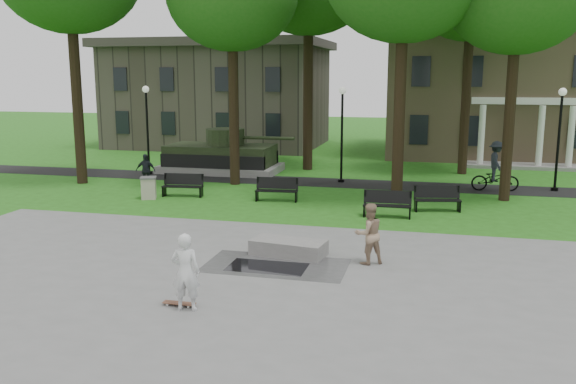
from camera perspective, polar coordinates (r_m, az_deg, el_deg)
name	(u,v)px	position (r m, az deg, el deg)	size (l,w,h in m)	color
ground	(265,248)	(19.08, -2.19, -5.25)	(120.00, 120.00, 0.00)	#256016
plaza	(206,306)	(14.58, -7.65, -10.50)	(22.00, 16.00, 0.02)	gray
footpath	(330,183)	(30.51, 3.97, 0.88)	(44.00, 2.60, 0.01)	black
building_right	(515,89)	(43.91, 20.43, 8.99)	(17.00, 12.00, 8.60)	#9E8460
building_left	(220,98)	(46.97, -6.36, 8.78)	(15.00, 10.00, 7.20)	#4C443D
lamp_left	(147,123)	(33.58, -13.05, 6.35)	(0.36, 0.36, 4.73)	black
lamp_mid	(342,126)	(30.36, 5.07, 6.13)	(0.36, 0.36, 4.73)	black
lamp_right	(559,131)	(30.51, 24.05, 5.25)	(0.36, 0.36, 4.73)	black
tank_monument	(221,157)	(33.93, -6.25, 3.32)	(7.45, 3.40, 2.40)	gray
puddle	(267,267)	(17.17, -1.96, -7.03)	(2.20, 1.20, 0.00)	black
concrete_block	(289,247)	(18.23, 0.05, -5.21)	(2.20, 1.00, 0.45)	gray
skateboard	(179,304)	(14.64, -10.15, -10.30)	(0.78, 0.20, 0.07)	brown
skateboarder	(186,272)	(14.08, -9.56, -7.39)	(0.66, 0.43, 1.81)	silver
friend_watching	(369,234)	(17.39, 7.56, -3.89)	(0.85, 0.66, 1.75)	#A18368
pedestrian_walker	(146,171)	(29.91, -13.18, 1.97)	(0.94, 0.39, 1.61)	black
cyclist	(496,171)	(29.71, 18.85, 1.89)	(2.22, 1.29, 2.32)	black
park_bench_0	(183,185)	(27.37, -9.77, 0.69)	(1.84, 0.70, 1.00)	black
park_bench_1	(277,189)	(25.97, -1.03, 0.30)	(1.83, 0.69, 1.00)	black
park_bench_2	(387,203)	(23.35, 9.28, -1.06)	(1.81, 0.57, 1.00)	black
park_bench_3	(438,198)	(24.76, 13.82, -0.55)	(1.85, 0.89, 1.00)	black
trash_bin	(149,188)	(27.09, -12.91, 0.39)	(0.86, 0.86, 0.96)	#BCB09A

